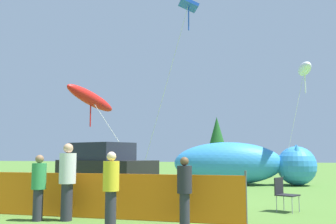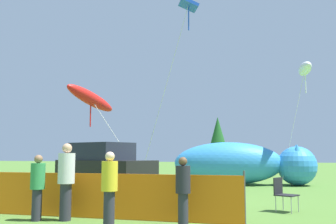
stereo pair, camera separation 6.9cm
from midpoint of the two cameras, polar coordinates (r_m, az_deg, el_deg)
ground_plane at (r=13.40m, az=0.52°, el=-13.41°), size 120.00×120.00×0.00m
parked_car at (r=14.76m, az=-9.56°, el=-8.71°), size 4.30×3.15×2.07m
folding_chair at (r=11.42m, az=17.29°, el=-11.52°), size 0.73×0.73×0.96m
inflatable_cat at (r=20.42m, az=11.22°, el=-7.94°), size 7.52×2.93×2.25m
safety_fence at (r=10.33m, az=-14.20°, el=-12.16°), size 8.92×0.08×1.25m
spectator_in_black_shirt at (r=9.98m, az=-19.07°, el=-10.40°), size 0.35×0.35×1.62m
spectator_in_red_shirt at (r=8.73m, az=-8.69°, el=-11.04°), size 0.37×0.37×1.69m
spectator_in_yellow_shirt at (r=9.80m, az=-15.05°, el=-9.70°), size 0.41×0.41×1.90m
spectator_in_green_shirt at (r=8.73m, az=2.53°, el=-11.54°), size 0.34×0.34×1.57m
kite_white_ghost at (r=21.38m, az=20.22°, el=6.14°), size 1.80×2.61×6.50m
kite_blue_box at (r=19.07m, az=3.11°, el=15.44°), size 3.34×1.18×9.16m
kite_red_lizard at (r=17.60m, az=-11.56°, el=1.98°), size 3.65×3.12×4.90m
horizon_tree_east at (r=43.61m, az=7.65°, el=-3.71°), size 2.47×2.47×5.89m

